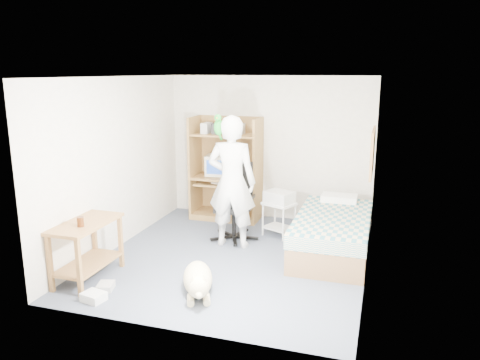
% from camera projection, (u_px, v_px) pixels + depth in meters
% --- Properties ---
extents(floor, '(4.00, 4.00, 0.00)m').
position_uv_depth(floor, '(234.00, 257.00, 6.62)').
color(floor, '#4A5364').
rests_on(floor, ground).
extents(wall_back, '(3.60, 0.02, 2.50)m').
position_uv_depth(wall_back, '(269.00, 148.00, 8.19)').
color(wall_back, beige).
rests_on(wall_back, floor).
extents(wall_right, '(0.02, 4.00, 2.50)m').
position_uv_depth(wall_right, '(371.00, 180.00, 5.81)').
color(wall_right, beige).
rests_on(wall_right, floor).
extents(wall_left, '(0.02, 4.00, 2.50)m').
position_uv_depth(wall_left, '(117.00, 163.00, 6.85)').
color(wall_left, beige).
rests_on(wall_left, floor).
extents(ceiling, '(3.60, 4.00, 0.02)m').
position_uv_depth(ceiling, '(234.00, 77.00, 6.05)').
color(ceiling, white).
rests_on(ceiling, wall_back).
extents(computer_hutch, '(1.20, 0.63, 1.80)m').
position_uv_depth(computer_hutch, '(227.00, 173.00, 8.25)').
color(computer_hutch, brown).
rests_on(computer_hutch, floor).
extents(bed, '(1.02, 2.02, 0.66)m').
position_uv_depth(bed, '(333.00, 233.00, 6.75)').
color(bed, brown).
rests_on(bed, floor).
extents(side_desk, '(0.50, 1.00, 0.75)m').
position_uv_depth(side_desk, '(87.00, 242.00, 5.84)').
color(side_desk, olive).
rests_on(side_desk, floor).
extents(corkboard, '(0.04, 0.94, 0.66)m').
position_uv_depth(corkboard, '(373.00, 152.00, 6.61)').
color(corkboard, '#9A7545').
rests_on(corkboard, wall_right).
extents(office_chair, '(0.67, 0.67, 1.18)m').
position_uv_depth(office_chair, '(235.00, 212.00, 7.30)').
color(office_chair, black).
rests_on(office_chair, floor).
extents(person, '(0.74, 0.51, 1.97)m').
position_uv_depth(person, '(232.00, 182.00, 6.86)').
color(person, white).
rests_on(person, floor).
extents(parrot, '(0.14, 0.25, 0.40)m').
position_uv_depth(parrot, '(219.00, 126.00, 6.75)').
color(parrot, '#127F19').
rests_on(parrot, person).
extents(dog, '(0.61, 1.01, 0.40)m').
position_uv_depth(dog, '(198.00, 279.00, 5.51)').
color(dog, beige).
rests_on(dog, floor).
extents(printer_cart, '(0.57, 0.53, 0.55)m').
position_uv_depth(printer_cart, '(279.00, 214.00, 7.41)').
color(printer_cart, silver).
rests_on(printer_cart, floor).
extents(printer, '(0.52, 0.47, 0.18)m').
position_uv_depth(printer, '(279.00, 197.00, 7.35)').
color(printer, beige).
rests_on(printer, printer_cart).
extents(crt_monitor, '(0.43, 0.45, 0.36)m').
position_uv_depth(crt_monitor, '(217.00, 165.00, 8.28)').
color(crt_monitor, beige).
rests_on(crt_monitor, computer_hutch).
extents(keyboard, '(0.46, 0.19, 0.03)m').
position_uv_depth(keyboard, '(225.00, 183.00, 8.13)').
color(keyboard, beige).
rests_on(keyboard, computer_hutch).
extents(pencil_cup, '(0.08, 0.08, 0.12)m').
position_uv_depth(pencil_cup, '(245.00, 175.00, 8.06)').
color(pencil_cup, gold).
rests_on(pencil_cup, computer_hutch).
extents(drink_glass, '(0.08, 0.08, 0.12)m').
position_uv_depth(drink_glass, '(80.00, 222.00, 5.60)').
color(drink_glass, '#401E0A').
rests_on(drink_glass, side_desk).
extents(floor_box_a, '(0.29, 0.25, 0.10)m').
position_uv_depth(floor_box_a, '(94.00, 297.00, 5.36)').
color(floor_box_a, silver).
rests_on(floor_box_a, floor).
extents(floor_box_b, '(0.24, 0.26, 0.08)m').
position_uv_depth(floor_box_b, '(106.00, 286.00, 5.63)').
color(floor_box_b, '#B6B5B1').
rests_on(floor_box_b, floor).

